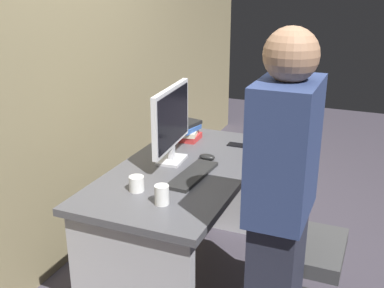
% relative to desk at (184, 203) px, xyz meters
% --- Properties ---
extents(ground_plane, '(9.00, 9.00, 0.00)m').
position_rel_desk_xyz_m(ground_plane, '(0.00, 0.00, -0.52)').
color(ground_plane, '#3D3842').
extents(wall_back, '(6.40, 0.10, 3.00)m').
position_rel_desk_xyz_m(wall_back, '(0.00, 0.84, 0.98)').
color(wall_back, '#8C7F5B').
rests_on(wall_back, ground).
extents(desk, '(1.46, 0.75, 0.75)m').
position_rel_desk_xyz_m(desk, '(0.00, 0.00, 0.00)').
color(desk, '#4C4C51').
rests_on(desk, ground).
extents(office_chair, '(0.52, 0.52, 0.94)m').
position_rel_desk_xyz_m(office_chair, '(-0.12, -0.67, -0.09)').
color(office_chair, black).
rests_on(office_chair, ground).
extents(person_at_desk, '(0.40, 0.24, 1.64)m').
position_rel_desk_xyz_m(person_at_desk, '(-0.53, -0.68, 0.32)').
color(person_at_desk, '#262838').
rests_on(person_at_desk, ground).
extents(monitor, '(0.54, 0.16, 0.46)m').
position_rel_desk_xyz_m(monitor, '(0.06, 0.10, 0.49)').
color(monitor, silver).
rests_on(monitor, desk).
extents(keyboard, '(0.44, 0.15, 0.02)m').
position_rel_desk_xyz_m(keyboard, '(-0.11, -0.10, 0.24)').
color(keyboard, '#262626').
rests_on(keyboard, desk).
extents(mouse, '(0.06, 0.10, 0.03)m').
position_rel_desk_xyz_m(mouse, '(0.16, -0.08, 0.25)').
color(mouse, black).
rests_on(mouse, desk).
extents(cup_near_keyboard, '(0.07, 0.07, 0.10)m').
position_rel_desk_xyz_m(cup_near_keyboard, '(-0.48, -0.09, 0.28)').
color(cup_near_keyboard, white).
rests_on(cup_near_keyboard, desk).
extents(cup_by_monitor, '(0.08, 0.08, 0.08)m').
position_rel_desk_xyz_m(cup_by_monitor, '(-0.39, 0.10, 0.27)').
color(cup_by_monitor, white).
rests_on(cup_by_monitor, desk).
extents(book_stack, '(0.23, 0.17, 0.13)m').
position_rel_desk_xyz_m(book_stack, '(0.45, 0.17, 0.30)').
color(book_stack, red).
rests_on(book_stack, desk).
extents(cell_phone, '(0.07, 0.14, 0.01)m').
position_rel_desk_xyz_m(cell_phone, '(0.47, -0.18, 0.24)').
color(cell_phone, black).
rests_on(cell_phone, desk).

